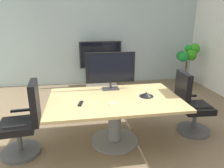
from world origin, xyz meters
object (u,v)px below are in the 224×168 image
Objects in this scene: conference_phone at (146,95)px; remote_control at (81,104)px; tv_monitor at (110,69)px; potted_plant at (187,61)px; conference_table at (115,109)px; office_chair_left at (25,125)px; wall_display_unit at (101,71)px; office_chair_right at (191,108)px.

conference_phone is 1.03m from remote_control.
tv_monitor reaches higher than potted_plant.
tv_monitor is at bearing 60.46° from remote_control.
remote_control is (-3.08, -2.64, -0.01)m from potted_plant.
conference_table is at bearing -135.80° from potted_plant.
conference_phone reaches higher than remote_control.
office_chair_left is at bearing -175.99° from conference_table.
conference_table is 2.38× the size of tv_monitor.
tv_monitor is (0.01, 0.45, 0.54)m from conference_table.
potted_plant reaches higher than office_chair_left.
office_chair_left is 0.83× the size of wall_display_unit.
tv_monitor is (1.34, 0.54, 0.65)m from office_chair_left.
conference_table is 1.34m from office_chair_right.
potted_plant is at bearing -22.82° from office_chair_right.
tv_monitor is 0.75m from conference_phone.
tv_monitor reaches higher than conference_table.
potted_plant is (2.55, 2.04, -0.34)m from tv_monitor.
office_chair_left is 4.95× the size of conference_phone.
office_chair_right is 2.74m from potted_plant.
conference_table is at bearing 96.72° from office_chair_right.
office_chair_right is at bearing -16.29° from tv_monitor.
potted_plant is at bearing -11.14° from wall_display_unit.
remote_control is at bearing -164.17° from conference_table.
wall_display_unit is 5.95× the size of conference_phone.
conference_table is 9.10× the size of conference_phone.
wall_display_unit is at bearing 87.55° from tv_monitor.
conference_phone reaches higher than conference_table.
office_chair_left is at bearing 97.40° from office_chair_right.
conference_table is 1.61× the size of potted_plant.
wall_display_unit is (0.11, 2.97, -0.13)m from conference_table.
tv_monitor reaches higher than remote_control.
remote_control is (-1.02, -0.14, -0.02)m from conference_phone.
tv_monitor is 3.82× the size of conference_phone.
office_chair_left is 0.88× the size of potted_plant.
office_chair_left reaches higher than conference_phone.
wall_display_unit is (1.44, 3.07, -0.01)m from office_chair_left.
office_chair_right is 0.83× the size of wall_display_unit.
conference_table is 3.58m from potted_plant.
conference_phone is 1.29× the size of remote_control.
potted_plant is 4.05m from remote_control.
wall_display_unit is at bearing 90.42° from remote_control.
potted_plant is (2.56, 2.49, 0.19)m from conference_table.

